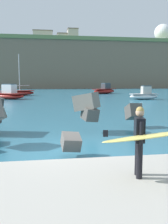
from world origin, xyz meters
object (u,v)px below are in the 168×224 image
radar_dome (163,35)px  station_building_east (43,39)px  surfer_with_board (141,137)px  boat_near_right (144,95)px  station_building_west (67,40)px  boat_near_left (17,93)px  station_building_central (73,37)px  boat_mid_centre (105,90)px  boat_near_centre (8,94)px

radar_dome → station_building_east: radar_dome is taller
surfer_with_board → radar_dome: radar_dome is taller
boat_near_right → station_building_west: station_building_west is taller
boat_near_left → station_building_central: 63.57m
boat_near_left → boat_mid_centre: 17.75m
station_building_west → surfer_with_board: bearing=-93.9°
station_building_west → station_building_east: size_ratio=0.99×
boat_mid_centre → radar_dome: (40.23, 57.97, 22.19)m
boat_mid_centre → station_building_central: size_ratio=0.96×
boat_near_centre → radar_dome: size_ratio=0.57×
boat_near_right → radar_dome: (38.38, 74.49, 22.28)m
surfer_with_board → boat_near_left: bearing=100.3°
boat_near_centre → station_building_east: bearing=86.2°
station_building_west → station_building_central: bearing=-53.2°
boat_near_left → radar_dome: bearing=47.8°
boat_near_right → boat_near_left: bearing=148.8°
surfer_with_board → station_building_west: (6.89, 100.67, 18.17)m
radar_dome → station_building_central: radar_dome is taller
boat_near_left → boat_near_centre: 7.65m
boat_near_right → station_building_west: bearing=93.7°
boat_near_left → boat_near_right: bearing=-31.2°
boat_near_left → boat_near_right: boat_near_left is taller
boat_mid_centre → station_building_east: 64.14m
boat_mid_centre → surfer_with_board: bearing=-102.3°
boat_near_centre → station_building_west: station_building_west is taller
boat_near_centre → boat_mid_centre: bearing=36.0°
boat_mid_centre → station_building_east: size_ratio=0.71×
surfer_with_board → boat_near_centre: boat_near_centre is taller
station_building_central → station_building_west: bearing=126.8°
boat_near_left → boat_mid_centre: bearing=16.7°
boat_near_centre → boat_mid_centre: 21.69m
surfer_with_board → station_building_east: size_ratio=0.25×
boat_mid_centre → station_building_east: (-12.71, 59.71, 19.69)m
radar_dome → boat_near_right: bearing=-117.3°
boat_mid_centre → radar_dome: 73.97m
boat_near_left → boat_near_centre: boat_near_left is taller
boat_near_right → station_building_east: bearing=100.8°
station_building_west → station_building_east: station_building_east is taller
radar_dome → station_building_east: 53.03m
boat_near_left → boat_mid_centre: (17.00, 5.11, 0.18)m
boat_near_centre → boat_mid_centre: boat_near_centre is taller
surfer_with_board → boat_mid_centre: size_ratio=0.36×
radar_dome → boat_mid_centre: bearing=-124.8°
station_building_west → radar_dome: bearing=2.7°
boat_near_centre → station_building_central: (16.77, 65.83, 19.62)m
boat_near_centre → surfer_with_board: bearing=-76.4°
station_building_west → station_building_central: size_ratio=1.33×
station_building_west → boat_near_centre: bearing=-102.0°
radar_dome → station_building_west: size_ratio=1.28×
boat_near_left → station_building_east: 67.93m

